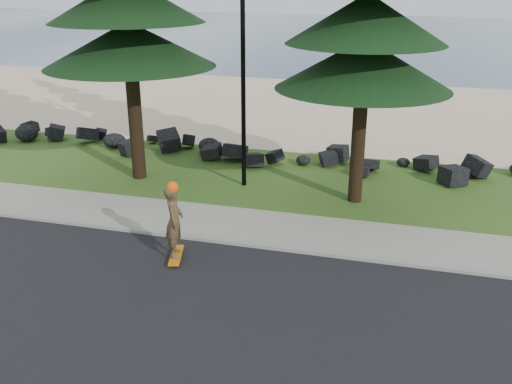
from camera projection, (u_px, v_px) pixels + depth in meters
The scene contains 9 objects.
ground at pixel (210, 225), 15.08m from camera, with size 160.00×160.00×0.00m, color #355C1C.
road at pixel (132, 318), 11.03m from camera, with size 160.00×7.00×0.02m, color black.
kerb at pixel (198, 238), 14.26m from camera, with size 160.00×0.20×0.10m, color gray.
sidewalk at pixel (212, 221), 15.25m from camera, with size 160.00×2.00×0.08m, color gray.
beach_sand at pixel (309, 108), 28.12m from camera, with size 160.00×15.00×0.01m, color beige.
ocean at pixel (370, 34), 60.95m from camera, with size 160.00×58.00×0.01m, color #364D68.
seawall_boulders at pixel (263, 162), 20.12m from camera, with size 60.00×2.40×1.10m, color black, non-canonical shape.
lamp_post at pixel (243, 51), 16.47m from camera, with size 0.25×0.14×8.14m.
skateboarder at pixel (174, 221), 12.98m from camera, with size 0.56×1.06×1.91m.
Camera 1 is at (4.81, -12.93, 6.28)m, focal length 40.00 mm.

